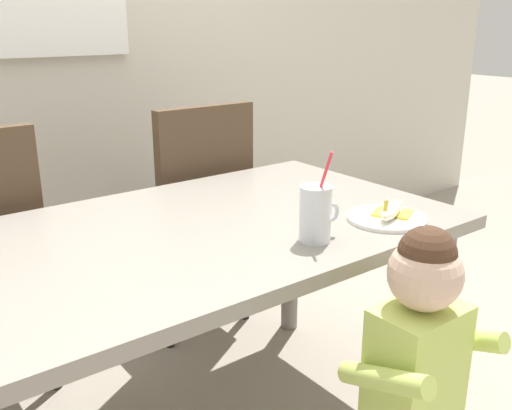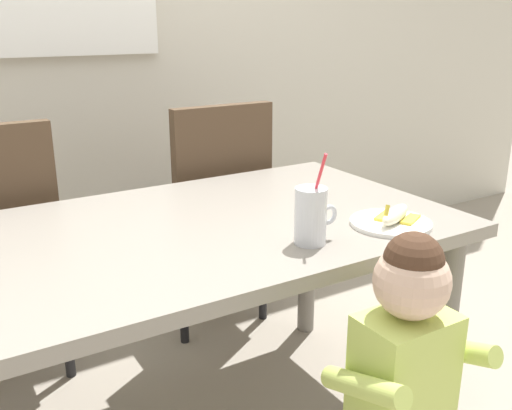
# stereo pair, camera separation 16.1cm
# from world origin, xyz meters

# --- Properties ---
(dining_table) EXTENTS (1.52, 0.88, 0.71)m
(dining_table) POSITION_xyz_m (0.00, 0.00, 0.62)
(dining_table) COLOR gray
(dining_table) RESTS_ON ground
(dining_chair_right) EXTENTS (0.44, 0.45, 0.96)m
(dining_chair_right) POSITION_xyz_m (0.38, 0.64, 0.54)
(dining_chair_right) COLOR #4C3826
(dining_chair_right) RESTS_ON ground
(toddler_standing) EXTENTS (0.33, 0.24, 0.84)m
(toddler_standing) POSITION_xyz_m (0.24, -0.60, 0.53)
(toddler_standing) COLOR #3F4760
(toddler_standing) RESTS_ON ground
(milk_cup) EXTENTS (0.13, 0.09, 0.25)m
(milk_cup) POSITION_xyz_m (0.21, -0.28, 0.78)
(milk_cup) COLOR silver
(milk_cup) RESTS_ON dining_table
(snack_plate) EXTENTS (0.23, 0.23, 0.01)m
(snack_plate) POSITION_xyz_m (0.49, -0.29, 0.72)
(snack_plate) COLOR white
(snack_plate) RESTS_ON dining_table
(peeled_banana) EXTENTS (0.18, 0.13, 0.07)m
(peeled_banana) POSITION_xyz_m (0.49, -0.29, 0.74)
(peeled_banana) COLOR #F4EAC6
(peeled_banana) RESTS_ON snack_plate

